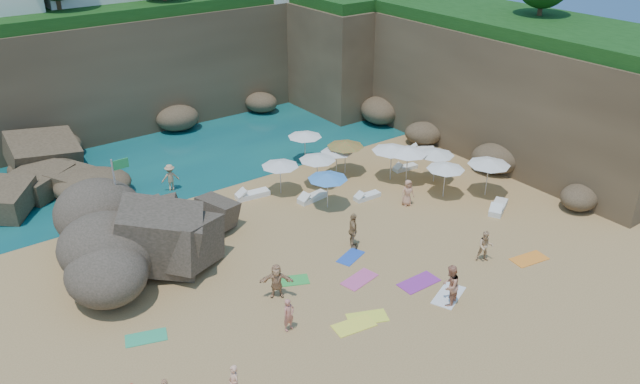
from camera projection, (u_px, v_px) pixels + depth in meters
ground at (323, 263)px, 30.04m from camera, size 120.00×120.00×0.00m
seawater at (108, 102)px, 51.64m from camera, size 120.00×120.00×0.00m
cliff_back at (149, 63)px, 47.30m from camera, size 44.00×8.00×8.00m
cliff_right at (472, 77)px, 44.03m from camera, size 8.00×30.00×8.00m
cliff_corner at (345, 48)px, 51.62m from camera, size 10.00×12.00×8.00m
rock_promontory at (4, 201)px, 35.75m from camera, size 12.00×7.00×2.00m
rock_outcrop at (156, 249)px, 31.10m from camera, size 8.73×6.93×3.25m
flag_pole at (119, 188)px, 30.91m from camera, size 0.86×0.09×4.42m
parasol_0 at (280, 163)px, 35.85m from camera, size 2.18×2.18×2.06m
parasol_1 at (408, 150)px, 37.08m from camera, size 2.41×2.41×2.28m
parasol_2 at (305, 134)px, 39.89m from camera, size 2.21×2.21×2.09m
parasol_3 at (337, 150)px, 38.05m from camera, size 1.99×1.99×1.88m
parasol_4 at (438, 110)px, 43.99m from camera, size 2.22×2.22×2.10m
parasol_5 at (317, 157)px, 36.63m from camera, size 2.19×2.19×2.07m
parasol_6 at (346, 144)px, 38.23m from camera, size 2.31×2.31×2.19m
parasol_7 at (436, 152)px, 37.25m from camera, size 2.22×2.22×2.10m
parasol_8 at (489, 162)px, 35.53m from camera, size 2.44×2.44×2.31m
parasol_9 at (392, 148)px, 37.41m from camera, size 2.41×2.41×2.28m
parasol_10 at (328, 176)px, 34.22m from camera, size 2.24×2.24×2.12m
parasol_11 at (446, 166)px, 35.46m from camera, size 2.19×2.19×2.08m
lounger_0 at (253, 195)px, 36.15m from camera, size 2.05×0.91×0.31m
lounger_1 at (313, 198)px, 35.85m from camera, size 1.94×0.86×0.29m
lounger_2 at (405, 168)px, 39.59m from camera, size 1.66×0.73×0.25m
lounger_3 at (367, 196)px, 36.02m from camera, size 1.65×0.60×0.25m
lounger_4 at (422, 149)px, 42.23m from camera, size 1.75×1.39×0.27m
lounger_5 at (498, 207)px, 34.75m from camera, size 2.11×1.54×0.32m
towel_3 at (291, 281)px, 28.66m from camera, size 1.82×1.42×0.03m
towel_4 at (367, 317)px, 26.26m from camera, size 1.90×1.45×0.03m
towel_6 at (419, 282)px, 28.53m from camera, size 1.94×0.99×0.03m
towel_8 at (351, 257)px, 30.47m from camera, size 1.71×1.26×0.03m
towel_9 at (359, 279)px, 28.76m from camera, size 1.92×1.22×0.03m
towel_10 at (529, 259)px, 30.30m from camera, size 1.93×1.19×0.03m
towel_11 at (146, 338)px, 25.11m from camera, size 1.82×1.29×0.03m
towel_12 at (354, 325)px, 25.79m from camera, size 1.87×1.13×0.03m
towel_13 at (449, 295)px, 27.65m from camera, size 2.14×1.63×0.03m
person_stand_1 at (450, 286)px, 26.70m from camera, size 1.15×1.04×1.93m
person_stand_2 at (170, 177)px, 36.68m from camera, size 1.12×0.63×1.64m
person_stand_3 at (353, 231)px, 30.90m from camera, size 0.95×1.18×1.88m
person_stand_4 at (408, 193)px, 35.02m from camera, size 0.84×0.60×1.54m
person_stand_5 at (127, 248)px, 29.44m from camera, size 1.74×1.41×1.90m
person_stand_6 at (234, 383)px, 21.85m from camera, size 0.36×0.54×1.48m
person_lie_3 at (277, 292)px, 27.52m from camera, size 2.13×2.16×0.43m
person_lie_4 at (289, 326)px, 25.49m from camera, size 0.74×1.52×0.35m
person_lie_5 at (484, 255)px, 30.07m from camera, size 1.57×1.70×0.59m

